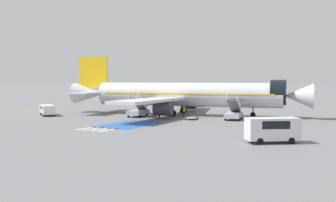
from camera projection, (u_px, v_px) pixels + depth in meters
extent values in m
plane|color=slate|center=(179.00, 114.00, 67.74)|extent=(600.00, 600.00, 0.00)
cube|color=gold|center=(187.00, 115.00, 66.13)|extent=(73.31, 17.00, 0.01)
cube|color=#2856A8|center=(131.00, 125.00, 52.67)|extent=(5.95, 9.71, 0.01)
cube|color=silver|center=(86.00, 128.00, 48.76)|extent=(0.44, 3.60, 0.01)
cube|color=silver|center=(93.00, 129.00, 48.14)|extent=(0.44, 3.60, 0.01)
cube|color=silver|center=(101.00, 129.00, 47.51)|extent=(0.44, 3.60, 0.01)
cube|color=silver|center=(109.00, 130.00, 46.89)|extent=(0.44, 3.60, 0.01)
cylinder|color=silver|center=(187.00, 94.00, 65.93)|extent=(31.27, 10.84, 3.97)
cone|color=silver|center=(298.00, 96.00, 60.33)|extent=(5.13, 4.77, 3.89)
cone|color=silver|center=(89.00, 93.00, 71.79)|extent=(6.66, 5.05, 3.81)
cylinder|color=black|center=(278.00, 92.00, 61.24)|extent=(3.22, 4.44, 4.01)
cube|color=#EAB214|center=(187.00, 93.00, 65.92)|extent=(28.85, 10.36, 0.24)
cube|color=silver|center=(183.00, 96.00, 75.25)|extent=(10.39, 17.24, 0.44)
cylinder|color=#38383D|center=(189.00, 103.00, 73.51)|extent=(3.16, 2.68, 2.12)
cube|color=silver|center=(150.00, 100.00, 58.75)|extent=(6.17, 16.98, 0.44)
cylinder|color=#38383D|center=(163.00, 109.00, 59.66)|extent=(3.16, 2.68, 2.12)
cube|color=#EAB214|center=(94.00, 72.00, 71.30)|extent=(5.50, 1.59, 5.66)
cube|color=silver|center=(106.00, 92.00, 74.88)|extent=(4.90, 6.99, 0.24)
cube|color=silver|center=(86.00, 93.00, 67.74)|extent=(4.90, 6.99, 0.24)
cylinder|color=#38383D|center=(253.00, 106.00, 62.59)|extent=(0.20, 0.20, 2.70)
cylinder|color=black|center=(253.00, 115.00, 62.66)|extent=(0.88, 0.46, 0.84)
cylinder|color=#38383D|center=(183.00, 104.00, 69.45)|extent=(0.24, 0.24, 2.37)
cylinder|color=black|center=(183.00, 110.00, 69.52)|extent=(1.21, 0.83, 1.10)
cylinder|color=#38383D|center=(173.00, 106.00, 63.61)|extent=(0.24, 0.24, 2.37)
cylinder|color=black|center=(173.00, 113.00, 63.67)|extent=(1.21, 0.83, 1.10)
cube|color=#ADB2BA|center=(234.00, 115.00, 59.04)|extent=(3.22, 5.17, 0.70)
cylinder|color=black|center=(229.00, 116.00, 60.95)|extent=(0.37, 0.73, 0.70)
cylinder|color=black|center=(242.00, 117.00, 60.36)|extent=(0.37, 0.73, 0.70)
cylinder|color=black|center=(226.00, 118.00, 57.76)|extent=(0.37, 0.73, 0.70)
cylinder|color=black|center=(238.00, 119.00, 57.17)|extent=(0.37, 0.73, 0.70)
cube|color=#4C4C51|center=(234.00, 106.00, 58.97)|extent=(2.32, 4.36, 2.14)
cube|color=#4C4C51|center=(236.00, 99.00, 61.07)|extent=(1.85, 1.44, 0.12)
cube|color=silver|center=(229.00, 103.00, 59.18)|extent=(1.06, 4.40, 2.85)
cube|color=silver|center=(239.00, 103.00, 58.70)|extent=(1.06, 4.40, 2.85)
cube|color=#ADB2BA|center=(138.00, 112.00, 63.96)|extent=(3.22, 5.17, 0.70)
cylinder|color=black|center=(137.00, 113.00, 65.87)|extent=(0.37, 0.73, 0.70)
cylinder|color=black|center=(147.00, 114.00, 65.28)|extent=(0.37, 0.73, 0.70)
cylinder|color=black|center=(129.00, 115.00, 62.68)|extent=(0.37, 0.73, 0.70)
cylinder|color=black|center=(139.00, 115.00, 62.09)|extent=(0.37, 0.73, 0.70)
cube|color=#4C4C51|center=(138.00, 104.00, 63.89)|extent=(2.32, 4.36, 2.10)
cube|color=#4C4C51|center=(143.00, 98.00, 65.99)|extent=(1.85, 1.44, 0.12)
cube|color=silver|center=(134.00, 101.00, 64.10)|extent=(1.06, 4.39, 2.81)
cube|color=silver|center=(142.00, 101.00, 63.62)|extent=(1.06, 4.39, 2.81)
cube|color=#38383D|center=(202.00, 102.00, 90.62)|extent=(3.85, 9.33, 0.60)
cube|color=silver|center=(208.00, 99.00, 94.68)|extent=(2.65, 2.35, 1.60)
cube|color=black|center=(209.00, 98.00, 95.59)|extent=(1.98, 0.34, 0.70)
cylinder|color=#B7BCC4|center=(202.00, 96.00, 90.18)|extent=(3.06, 6.49, 2.14)
cylinder|color=gold|center=(202.00, 96.00, 90.18)|extent=(2.21, 0.68, 2.18)
cylinder|color=black|center=(203.00, 102.00, 94.81)|extent=(0.42, 0.99, 0.96)
cylinder|color=black|center=(212.00, 103.00, 93.89)|extent=(0.42, 0.99, 0.96)
cylinder|color=black|center=(197.00, 103.00, 90.63)|extent=(0.42, 0.99, 0.96)
cylinder|color=black|center=(207.00, 104.00, 89.72)|extent=(0.42, 0.99, 0.96)
cylinder|color=black|center=(193.00, 104.00, 88.31)|extent=(0.42, 0.99, 0.96)
cylinder|color=black|center=(203.00, 104.00, 87.40)|extent=(0.42, 0.99, 0.96)
cube|color=silver|center=(272.00, 129.00, 37.40)|extent=(5.08, 4.60, 2.10)
cube|color=black|center=(272.00, 124.00, 37.37)|extent=(3.36, 3.24, 0.75)
cylinder|color=black|center=(260.00, 141.00, 36.38)|extent=(0.63, 0.56, 0.64)
cylinder|color=black|center=(253.00, 139.00, 38.16)|extent=(0.63, 0.56, 0.64)
cylinder|color=black|center=(291.00, 141.00, 36.76)|extent=(0.63, 0.56, 0.64)
cylinder|color=black|center=(283.00, 138.00, 38.54)|extent=(0.63, 0.56, 0.64)
cube|color=silver|center=(47.00, 109.00, 65.69)|extent=(5.30, 4.39, 1.43)
cube|color=black|center=(47.00, 108.00, 65.68)|extent=(3.40, 3.14, 0.51)
cylinder|color=black|center=(54.00, 114.00, 64.66)|extent=(0.64, 0.52, 0.64)
cylinder|color=black|center=(43.00, 115.00, 63.93)|extent=(0.64, 0.52, 0.64)
cylinder|color=black|center=(51.00, 113.00, 67.53)|extent=(0.64, 0.52, 0.64)
cylinder|color=black|center=(41.00, 113.00, 66.80)|extent=(0.64, 0.52, 0.64)
cube|color=gray|center=(192.00, 118.00, 59.32)|extent=(1.98, 2.84, 0.12)
cylinder|color=black|center=(190.00, 117.00, 60.51)|extent=(0.18, 0.41, 0.40)
cylinder|color=black|center=(198.00, 118.00, 60.08)|extent=(0.18, 0.41, 0.40)
cylinder|color=black|center=(186.00, 119.00, 58.56)|extent=(0.18, 0.41, 0.40)
cylinder|color=black|center=(194.00, 119.00, 58.13)|extent=(0.18, 0.41, 0.40)
cylinder|color=gray|center=(190.00, 115.00, 60.66)|extent=(0.05, 0.05, 0.55)
cylinder|color=gray|center=(198.00, 115.00, 60.18)|extent=(0.05, 0.05, 0.55)
cylinder|color=gray|center=(185.00, 116.00, 58.41)|extent=(0.05, 0.05, 0.55)
cylinder|color=gray|center=(194.00, 116.00, 57.94)|extent=(0.05, 0.05, 0.55)
cylinder|color=black|center=(159.00, 115.00, 62.10)|extent=(0.14, 0.14, 0.80)
cylinder|color=black|center=(159.00, 115.00, 61.97)|extent=(0.14, 0.14, 0.80)
cube|color=orange|center=(159.00, 111.00, 61.99)|extent=(0.26, 0.44, 0.64)
cube|color=silver|center=(159.00, 111.00, 61.99)|extent=(0.27, 0.45, 0.06)
sphere|color=brown|center=(159.00, 108.00, 61.97)|extent=(0.22, 0.22, 0.22)
cylinder|color=#191E38|center=(184.00, 114.00, 62.81)|extent=(0.14, 0.14, 0.88)
cylinder|color=#191E38|center=(184.00, 115.00, 62.67)|extent=(0.14, 0.14, 0.88)
cube|color=orange|center=(184.00, 110.00, 62.69)|extent=(0.47, 0.38, 0.69)
cube|color=silver|center=(184.00, 110.00, 62.69)|extent=(0.49, 0.40, 0.06)
sphere|color=#9E704C|center=(184.00, 107.00, 62.67)|extent=(0.24, 0.24, 0.24)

